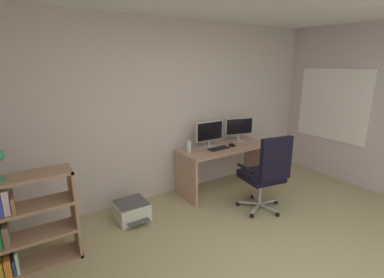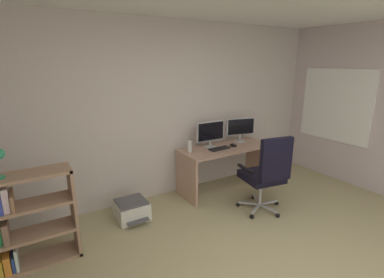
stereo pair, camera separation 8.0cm
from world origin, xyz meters
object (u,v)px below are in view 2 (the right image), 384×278
Objects in this scene: monitor_secondary at (240,128)px; keyboard at (220,149)px; office_chair at (267,172)px; printer at (132,210)px; monitor_main at (210,132)px; desktop_speaker at (189,146)px; bookshelf at (13,225)px; computer_mouse at (233,145)px; desk at (225,158)px.

monitor_secondary is 1.46× the size of keyboard.
printer is at bearing 152.99° from office_chair.
monitor_main is 2.86× the size of desktop_speaker.
keyboard is 0.35× the size of bookshelf.
computer_mouse is at bearing -149.29° from monitor_secondary.
monitor_main is 1.43× the size of keyboard.
monitor_secondary is at bearing 14.85° from keyboard.
desk is at bearing -29.11° from monitor_main.
office_chair reaches higher than printer.
monitor_secondary reaches higher than printer.
keyboard is at bearing -162.57° from monitor_secondary.
keyboard is at bearing 100.49° from office_chair.
keyboard is 2.78m from bookshelf.
keyboard is 0.31× the size of office_chair.
desk is 2.94m from bookshelf.
computer_mouse is 0.21× the size of printer.
keyboard is at bearing 0.87° from printer.
monitor_main is 0.44m from desktop_speaker.
printer is (-1.61, 0.82, -0.48)m from office_chair.
desk is at bearing 89.47° from office_chair.
office_chair is at bearing -78.41° from monitor_main.
desk is at bearing -162.99° from monitor_secondary.
bookshelf is at bearing -175.75° from keyboard.
computer_mouse is 0.59× the size of desktop_speaker.
computer_mouse is at bearing 81.91° from office_chair.
keyboard is 0.86m from office_chair.
monitor_main is 4.87× the size of computer_mouse.
printer is (-2.01, -0.20, -0.84)m from monitor_secondary.
office_chair is 1.13× the size of bookshelf.
office_chair reaches higher than keyboard.
desktop_speaker is at bearing 11.29° from bookshelf.
monitor_main reaches higher than desk.
desk is 1.34× the size of office_chair.
monitor_secondary is (0.39, 0.12, 0.43)m from desk.
office_chair is (-0.12, -0.85, -0.13)m from computer_mouse.
desktop_speaker is 0.17× the size of bookshelf.
desktop_speaker reaches higher than desk.
office_chair reaches higher than desk.
desktop_speaker is 1.17m from office_chair.
keyboard is (0.05, -0.18, -0.23)m from monitor_main.
desktop_speaker is (-0.46, 0.13, 0.07)m from keyboard.
desk is 0.59m from monitor_secondary.
bookshelf is at bearing -169.41° from monitor_main.
monitor_main is at bearing 6.63° from desktop_speaker.
printer is at bearing -174.39° from monitor_secondary.
printer is (-1.45, -0.02, -0.61)m from keyboard.
office_chair is (0.16, -0.84, -0.13)m from keyboard.
keyboard is (-0.16, -0.05, 0.20)m from desk.
bookshelf is at bearing -171.33° from monitor_secondary.
printer is (-1.40, -0.20, -0.84)m from monitor_main.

